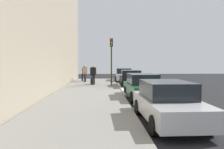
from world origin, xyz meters
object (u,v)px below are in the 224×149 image
(parked_car_white, at_px, (124,75))
(parked_car_green, at_px, (143,86))
(parked_car_black, at_px, (131,79))
(pedestrian_tan_coat, at_px, (85,73))
(pedestrian_black_coat, at_px, (93,74))
(parked_car_silver, at_px, (167,102))
(pedestrian_burgundy_coat, at_px, (84,73))
(traffic_light_pole, at_px, (111,54))
(rolling_suitcase, at_px, (92,81))

(parked_car_white, bearing_deg, parked_car_green, 0.32)
(parked_car_black, height_order, pedestrian_tan_coat, pedestrian_tan_coat)
(parked_car_white, bearing_deg, parked_car_black, 0.93)
(pedestrian_black_coat, height_order, pedestrian_tan_coat, pedestrian_black_coat)
(parked_car_silver, xyz_separation_m, pedestrian_burgundy_coat, (-16.70, -4.49, 0.26))
(parked_car_silver, distance_m, traffic_light_pole, 11.97)
(parked_car_white, distance_m, pedestrian_tan_coat, 4.65)
(pedestrian_black_coat, bearing_deg, pedestrian_burgundy_coat, -163.74)
(parked_car_green, relative_size, pedestrian_burgundy_coat, 2.64)
(pedestrian_tan_coat, bearing_deg, parked_car_white, 114.30)
(parked_car_silver, height_order, pedestrian_black_coat, pedestrian_black_coat)
(parked_car_black, xyz_separation_m, parked_car_silver, (11.43, -0.06, 0.00))
(pedestrian_black_coat, bearing_deg, parked_car_black, 72.33)
(parked_car_green, distance_m, rolling_suitcase, 8.42)
(pedestrian_black_coat, bearing_deg, rolling_suitcase, -160.92)
(parked_car_white, distance_m, parked_car_black, 5.93)
(parked_car_black, distance_m, pedestrian_burgundy_coat, 6.97)
(pedestrian_tan_coat, bearing_deg, pedestrian_burgundy_coat, -169.59)
(parked_car_silver, xyz_separation_m, pedestrian_tan_coat, (-15.45, -4.26, 0.34))
(parked_car_white, xyz_separation_m, rolling_suitcase, (4.40, -3.39, -0.32))
(parked_car_black, height_order, traffic_light_pole, traffic_light_pole)
(parked_car_white, xyz_separation_m, pedestrian_tan_coat, (1.91, -4.23, 0.34))
(pedestrian_black_coat, bearing_deg, parked_car_green, 24.56)
(parked_car_silver, bearing_deg, traffic_light_pole, -172.04)
(pedestrian_black_coat, xyz_separation_m, rolling_suitcase, (-0.47, -0.16, -0.68))
(parked_car_black, bearing_deg, traffic_light_pole, -97.53)
(parked_car_green, bearing_deg, parked_car_white, -179.68)
(pedestrian_burgundy_coat, xyz_separation_m, pedestrian_black_coat, (4.21, 1.23, 0.10))
(parked_car_white, height_order, parked_car_black, same)
(parked_car_white, bearing_deg, rolling_suitcase, -37.59)
(parked_car_green, xyz_separation_m, pedestrian_burgundy_coat, (-11.42, -4.52, 0.26))
(pedestrian_burgundy_coat, relative_size, pedestrian_tan_coat, 0.91)
(parked_car_white, bearing_deg, traffic_light_pole, -15.58)
(pedestrian_tan_coat, height_order, traffic_light_pole, traffic_light_pole)
(parked_car_silver, bearing_deg, pedestrian_burgundy_coat, -164.93)
(pedestrian_black_coat, relative_size, rolling_suitcase, 1.96)
(rolling_suitcase, bearing_deg, parked_car_silver, 14.82)
(parked_car_white, xyz_separation_m, pedestrian_black_coat, (4.87, -3.23, 0.36))
(parked_car_black, xyz_separation_m, parked_car_green, (6.15, -0.03, 0.00))
(parked_car_white, relative_size, parked_car_black, 1.14)
(pedestrian_black_coat, height_order, rolling_suitcase, pedestrian_black_coat)
(traffic_light_pole, bearing_deg, parked_car_white, 164.42)
(parked_car_black, distance_m, parked_car_silver, 11.43)
(parked_car_white, xyz_separation_m, parked_car_black, (5.93, 0.10, -0.00))
(rolling_suitcase, bearing_deg, traffic_light_pole, 54.13)
(parked_car_black, relative_size, parked_car_green, 0.98)
(parked_car_white, distance_m, pedestrian_burgundy_coat, 4.51)
(parked_car_black, relative_size, pedestrian_burgundy_coat, 2.60)
(parked_car_white, height_order, parked_car_silver, same)
(traffic_light_pole, xyz_separation_m, rolling_suitcase, (-1.30, -1.80, -2.52))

